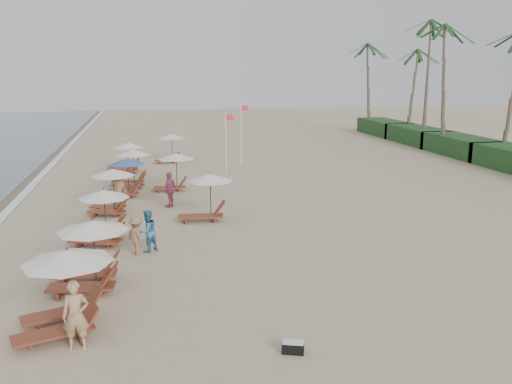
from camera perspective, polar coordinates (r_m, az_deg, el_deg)
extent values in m
plane|color=tan|center=(20.11, 0.87, -7.67)|extent=(160.00, 160.00, 0.00)
cube|color=white|center=(30.07, -25.00, -1.90)|extent=(0.50, 140.00, 0.02)
cube|color=#193D1C|center=(48.50, 21.04, 4.62)|extent=(3.20, 8.00, 1.60)
cube|color=#193D1C|center=(54.90, 16.84, 5.79)|extent=(3.20, 8.00, 1.60)
cube|color=#193D1C|center=(61.55, 13.52, 6.70)|extent=(3.20, 8.00, 1.60)
cylinder|color=brown|center=(45.37, 25.15, 8.96)|extent=(0.36, 0.36, 9.80)
cylinder|color=brown|center=(48.66, 19.80, 10.07)|extent=(0.36, 0.36, 10.60)
cylinder|color=brown|center=(53.59, 17.75, 10.84)|extent=(0.36, 0.36, 11.40)
cylinder|color=brown|center=(58.64, 15.94, 9.90)|extent=(0.36, 0.36, 9.00)
cylinder|color=brown|center=(62.53, 12.25, 10.63)|extent=(0.36, 0.36, 9.80)
cylinder|color=black|center=(15.68, -19.16, -10.06)|extent=(0.05, 0.05, 2.28)
cone|color=silver|center=(15.32, -19.44, -6.47)|extent=(2.46, 2.46, 0.35)
cylinder|color=black|center=(18.47, -16.80, -6.47)|extent=(0.05, 0.05, 2.23)
cone|color=silver|center=(18.17, -17.01, -3.45)|extent=(2.35, 2.35, 0.35)
cylinder|color=black|center=(23.12, -15.75, -2.58)|extent=(0.05, 0.05, 2.18)
cone|color=silver|center=(22.88, -15.90, -0.18)|extent=(2.10, 2.10, 0.35)
cylinder|color=black|center=(27.62, -14.92, -0.01)|extent=(0.05, 0.05, 2.21)
cone|color=silver|center=(27.42, -15.04, 2.04)|extent=(2.19, 2.19, 0.35)
cylinder|color=black|center=(31.35, -13.45, 1.49)|extent=(0.05, 0.05, 2.11)
cone|color=#3656A0|center=(31.18, -13.54, 3.21)|extent=(2.12, 2.12, 0.35)
cylinder|color=black|center=(33.65, -12.89, 2.41)|extent=(0.05, 0.05, 2.26)
cone|color=silver|center=(33.49, -12.98, 4.15)|extent=(2.13, 2.13, 0.35)
cylinder|color=black|center=(38.77, -13.43, 3.56)|extent=(0.05, 0.05, 2.02)
cone|color=silver|center=(38.64, -13.50, 4.89)|extent=(2.21, 2.21, 0.35)
cylinder|color=black|center=(25.83, -4.87, -0.56)|extent=(0.05, 0.05, 2.15)
cone|color=silver|center=(25.62, -4.91, 1.56)|extent=(2.24, 2.24, 0.35)
cylinder|color=black|center=(32.42, -8.46, 2.11)|extent=(0.05, 0.05, 2.15)
cone|color=silver|center=(32.26, -8.51, 3.81)|extent=(2.24, 2.24, 0.35)
cylinder|color=black|center=(42.22, -8.94, 4.58)|extent=(0.05, 0.05, 2.15)
cone|color=silver|center=(42.10, -8.99, 5.90)|extent=(2.24, 2.24, 0.35)
imported|color=tan|center=(14.78, -18.66, -12.35)|extent=(0.69, 0.46, 1.86)
imported|color=teal|center=(21.59, -11.49, -4.11)|extent=(1.04, 1.01, 1.69)
imported|color=#8F6849|center=(21.34, -12.62, -4.59)|extent=(1.07, 1.13, 1.53)
imported|color=#A94365|center=(28.37, -9.16, 0.28)|extent=(0.96, 1.19, 1.89)
imported|color=tan|center=(29.35, -14.47, 0.36)|extent=(1.05, 0.98, 1.80)
cube|color=black|center=(14.24, 3.96, -16.23)|extent=(0.62, 0.45, 0.28)
cube|color=silver|center=(14.17, 3.97, -15.70)|extent=(0.59, 0.42, 0.04)
cylinder|color=silver|center=(37.83, -3.23, 5.34)|extent=(0.08, 0.08, 4.20)
cube|color=#DC2946|center=(37.69, -2.84, 7.92)|extent=(0.55, 0.02, 0.40)
cylinder|color=silver|center=(40.74, -1.61, 6.21)|extent=(0.08, 0.08, 4.65)
cube|color=#DC2946|center=(40.61, -1.24, 8.91)|extent=(0.55, 0.02, 0.40)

